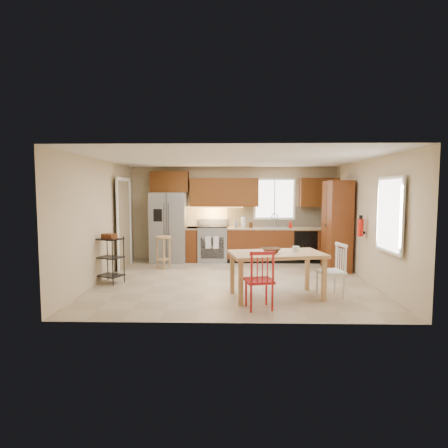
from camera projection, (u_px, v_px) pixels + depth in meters
The scene contains 33 objects.
floor at pixel (234, 281), 7.76m from camera, with size 5.50×5.50×0.00m, color tan.
ceiling at pixel (234, 159), 7.54m from camera, with size 5.50×5.00×0.02m, color silver.
wall_back at pixel (234, 214), 10.14m from camera, with size 5.50×0.02×2.50m, color #CCB793.
wall_front at pixel (235, 235), 5.16m from camera, with size 5.50×0.02×2.50m, color #CCB793.
wall_left at pixel (101, 221), 7.71m from camera, with size 0.02×5.00×2.50m, color #CCB793.
wall_right at pixel (369, 221), 7.59m from camera, with size 0.02×5.00×2.50m, color #CCB793.
refrigerator at pixel (169, 227), 9.84m from camera, with size 0.92×0.75×1.82m, color gray.
range_stove at pixel (213, 244), 9.91m from camera, with size 0.76×0.63×0.92m, color gray.
base_cabinet_narrow at pixel (192, 244), 9.94m from camera, with size 0.30×0.60×0.90m, color #622D12.
base_cabinet_run at pixel (282, 245), 9.88m from camera, with size 2.92×0.60×0.90m, color #622D12.
dishwasher at pixel (306, 246), 9.58m from camera, with size 0.60×0.02×0.78m, color black.
backsplash at pixel (281, 216), 10.10m from camera, with size 2.92×0.03×0.55m, color beige.
upper_over_fridge at pixel (170, 182), 9.93m from camera, with size 1.00×0.35×0.55m, color #592D0E.
upper_left_block at pixel (224, 192), 9.92m from camera, with size 1.80×0.35×0.75m, color #592D0E.
upper_right_block at pixel (319, 192), 9.86m from camera, with size 1.00×0.35×0.75m, color #592D0E.
window_back at pixel (274, 199), 10.06m from camera, with size 1.12×0.04×1.12m, color white.
sink at pixel (275, 229), 9.85m from camera, with size 0.62×0.46×0.16m, color gray.
undercab_glow at pixel (213, 207), 9.94m from camera, with size 1.60×0.30×0.01m, color #FFBF66.
soap_bottle at pixel (290, 224), 9.73m from camera, with size 0.09×0.09×0.19m, color red.
paper_towel at pixel (243, 222), 9.80m from camera, with size 0.12×0.12×0.28m, color silver.
canister_steel at pixel (236, 224), 9.81m from camera, with size 0.11×0.11×0.18m, color gray.
canister_wood at pixel (251, 225), 9.78m from camera, with size 0.10×0.10×0.14m, color #502F15.
pantry at pixel (337, 225), 8.81m from camera, with size 0.50×0.95×2.10m, color #622D12.
fire_extinguisher at pixel (361, 228), 7.75m from camera, with size 0.12×0.12×0.36m, color red.
window_right at pixel (390, 215), 6.43m from camera, with size 0.04×1.02×1.32m, color white.
doorway at pixel (123, 225), 9.02m from camera, with size 0.04×0.95×2.10m, color #8C7A59.
dining_table at pixel (276, 275), 6.53m from camera, with size 1.59×0.90×0.78m, color tan, non-canonical shape.
chair_red at pixel (259, 279), 5.89m from camera, with size 0.44×0.44×0.94m, color #B21B1E, non-canonical shape.
chair_white at pixel (330, 270), 6.55m from camera, with size 0.44×0.44×0.94m, color silver, non-canonical shape.
table_bowl at pixel (271, 253), 6.50m from camera, with size 0.32×0.32×0.08m, color #502F15.
table_jar at pixel (296, 250), 6.59m from camera, with size 0.12×0.12×0.14m, color silver.
bar_stool at pixel (164, 252), 8.97m from camera, with size 0.38×0.38×0.78m, color tan, non-canonical shape.
utility_cart at pixel (110, 260), 7.53m from camera, with size 0.48×0.37×0.95m, color black, non-canonical shape.
Camera 1 is at (-0.03, -7.63, 1.85)m, focal length 30.00 mm.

